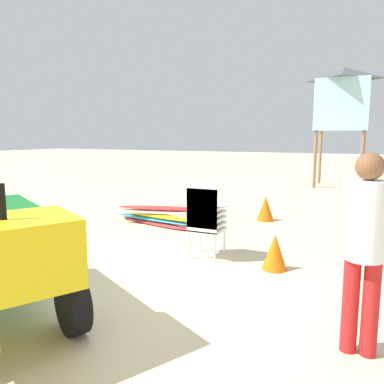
% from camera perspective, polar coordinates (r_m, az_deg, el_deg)
% --- Properties ---
extents(ground, '(80.00, 80.00, 0.00)m').
position_cam_1_polar(ground, '(4.74, -12.90, -15.15)').
color(ground, beige).
extents(stacked_plastic_chairs, '(0.48, 0.48, 1.20)m').
position_cam_1_polar(stacked_plastic_chairs, '(5.76, 1.96, -3.40)').
color(stacked_plastic_chairs, silver).
rests_on(stacked_plastic_chairs, ground).
extents(surfboard_pile, '(2.39, 0.82, 0.40)m').
position_cam_1_polar(surfboard_pile, '(8.10, -5.18, -3.52)').
color(surfboard_pile, red).
rests_on(surfboard_pile, ground).
extents(lifeguard_near_center, '(0.32, 0.32, 1.75)m').
position_cam_1_polar(lifeguard_near_center, '(3.50, 24.64, -6.70)').
color(lifeguard_near_center, red).
rests_on(lifeguard_near_center, ground).
extents(lifeguard_tower, '(1.98, 1.98, 4.33)m').
position_cam_1_polar(lifeguard_tower, '(15.18, 21.83, 12.89)').
color(lifeguard_tower, olive).
rests_on(lifeguard_tower, ground).
extents(traffic_cone_near, '(0.36, 0.36, 0.51)m').
position_cam_1_polar(traffic_cone_near, '(5.53, 12.40, -8.83)').
color(traffic_cone_near, orange).
rests_on(traffic_cone_near, ground).
extents(traffic_cone_far, '(0.39, 0.39, 0.55)m').
position_cam_1_polar(traffic_cone_far, '(8.61, 11.03, -2.45)').
color(traffic_cone_far, orange).
rests_on(traffic_cone_far, ground).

